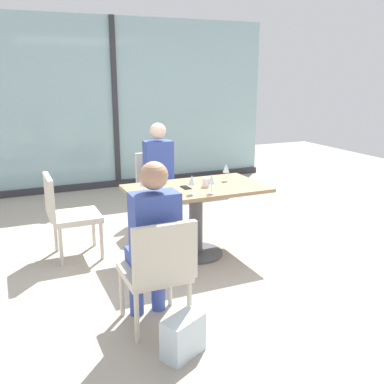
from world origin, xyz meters
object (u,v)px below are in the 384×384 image
Objects in this scene: handbag_1 at (165,225)px; wine_glass_1 at (144,179)px; handbag_0 at (183,336)px; wine_glass_2 at (212,180)px; person_front_left at (153,236)px; wine_glass_5 at (226,169)px; dining_table_main at (196,204)px; chair_near_window at (157,183)px; chair_far_left at (66,211)px; person_near_window at (160,169)px; chair_front_left at (158,267)px; wine_glass_0 at (144,182)px; wine_glass_4 at (161,181)px; coffee_cup at (206,182)px; cell_phone_on_table at (185,187)px; wine_glass_3 at (192,181)px.

wine_glass_1 is at bearing -110.98° from handbag_1.
wine_glass_2 is at bearing 29.56° from handbag_0.
person_front_left is 1.18m from wine_glass_2.
dining_table_main is at bearing -164.45° from wine_glass_5.
chair_near_window is 1.42m from chair_far_left.
person_near_window is 1.37m from wine_glass_2.
chair_far_left is (-0.40, 1.64, 0.00)m from chair_front_left.
wine_glass_0 is 0.16m from wine_glass_4.
wine_glass_0 is at bearing -170.34° from dining_table_main.
person_near_window is (0.83, 2.14, 0.00)m from person_front_left.
person_front_left is 6.81× the size of wine_glass_1.
dining_table_main is 7.49× the size of wine_glass_4.
person_near_window is (-0.00, 1.07, 0.16)m from dining_table_main.
chair_far_left is 1.39m from person_near_window.
chair_near_window is at bearing 65.63° from wine_glass_0.
chair_near_window is at bearing 94.36° from coffee_cup.
chair_front_left is at bearing -121.22° from cell_phone_on_table.
coffee_cup reaches higher than handbag_0.
coffee_cup is at bearing 32.45° from handbag_0.
wine_glass_0 reaches higher than chair_front_left.
wine_glass_5 is at bearing 43.95° from person_front_left.
person_front_left is at bearing 67.71° from handbag_0.
chair_far_left is at bearing 139.07° from wine_glass_0.
chair_front_left is 2.50m from chair_near_window.
chair_far_left is 2.90× the size of handbag_1.
person_front_left is 14.00× the size of coffee_cup.
person_front_left is 1.39m from coffee_cup.
dining_table_main is at bearing 96.61° from wine_glass_2.
person_front_left is 6.81× the size of wine_glass_2.
wine_glass_3 is 2.06× the size of coffee_cup.
chair_far_left reaches higher than coffee_cup.
wine_glass_0 reaches higher than handbag_1.
wine_glass_0 is at bearing 167.87° from wine_glass_4.
coffee_cup is at bearing -4.71° from wine_glass_1.
wine_glass_1 is 1.00× the size of wine_glass_5.
person_front_left is at bearing -104.60° from wine_glass_1.
chair_front_left is 1.28m from wine_glass_1.
person_front_left is 2.30m from person_near_window.
person_front_left reaches higher than cell_phone_on_table.
chair_far_left is 1.07m from wine_glass_4.
chair_near_window reaches higher than handbag_0.
dining_table_main is 1.59× the size of chair_front_left.
wine_glass_5 is (0.40, -1.07, 0.37)m from chair_near_window.
wine_glass_5 is at bearing 12.09° from wine_glass_0.
person_near_window reaches higher than cell_phone_on_table.
wine_glass_5 reaches higher than coffee_cup.
wine_glass_5 is 0.62× the size of handbag_0.
wine_glass_5 is at bearing 5.78° from wine_glass_1.
cell_phone_on_table is (-0.21, 0.04, -0.04)m from coffee_cup.
dining_table_main is 1.59× the size of chair_near_window.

